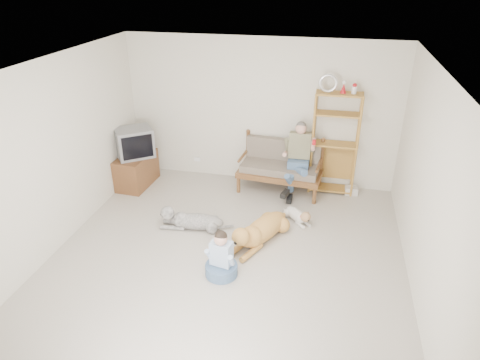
% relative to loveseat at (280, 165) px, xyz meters
% --- Properties ---
extents(floor, '(5.50, 5.50, 0.00)m').
position_rel_loveseat_xyz_m(floor, '(-0.45, -2.42, -0.49)').
color(floor, beige).
rests_on(floor, ground).
extents(ceiling, '(5.50, 5.50, 0.00)m').
position_rel_loveseat_xyz_m(ceiling, '(-0.45, -2.42, 2.21)').
color(ceiling, white).
rests_on(ceiling, ground).
extents(wall_back, '(5.00, 0.00, 5.00)m').
position_rel_loveseat_xyz_m(wall_back, '(-0.45, 0.33, 0.86)').
color(wall_back, beige).
rests_on(wall_back, ground).
extents(wall_front, '(5.00, 0.00, 5.00)m').
position_rel_loveseat_xyz_m(wall_front, '(-0.45, -5.17, 0.86)').
color(wall_front, beige).
rests_on(wall_front, ground).
extents(wall_left, '(0.00, 5.50, 5.50)m').
position_rel_loveseat_xyz_m(wall_left, '(-2.95, -2.42, 0.86)').
color(wall_left, beige).
rests_on(wall_left, ground).
extents(wall_right, '(0.00, 5.50, 5.50)m').
position_rel_loveseat_xyz_m(wall_right, '(2.05, -2.42, 0.86)').
color(wall_right, beige).
rests_on(wall_right, ground).
extents(loveseat, '(1.56, 0.83, 0.95)m').
position_rel_loveseat_xyz_m(loveseat, '(0.00, 0.00, 0.00)').
color(loveseat, brown).
rests_on(loveseat, ground).
extents(man, '(0.51, 0.73, 1.18)m').
position_rel_loveseat_xyz_m(man, '(0.31, -0.20, 0.13)').
color(man, slate).
rests_on(man, loveseat).
extents(etagere, '(0.82, 0.36, 2.16)m').
position_rel_loveseat_xyz_m(etagere, '(0.92, 0.13, 0.47)').
color(etagere, '#A77F34').
rests_on(etagere, ground).
extents(book_stack, '(0.24, 0.18, 0.14)m').
position_rel_loveseat_xyz_m(book_stack, '(1.32, 0.07, -0.41)').
color(book_stack, silver).
rests_on(book_stack, ground).
extents(tv_stand, '(0.55, 0.93, 0.60)m').
position_rel_loveseat_xyz_m(tv_stand, '(-2.68, -0.41, -0.19)').
color(tv_stand, brown).
rests_on(tv_stand, ground).
extents(crt_tv, '(0.82, 0.80, 0.53)m').
position_rel_loveseat_xyz_m(crt_tv, '(-2.65, -0.42, 0.38)').
color(crt_tv, slate).
rests_on(crt_tv, tv_stand).
extents(wall_outlet, '(0.12, 0.02, 0.08)m').
position_rel_loveseat_xyz_m(wall_outlet, '(-1.70, 0.32, -0.19)').
color(wall_outlet, white).
rests_on(wall_outlet, ground).
extents(golden_retriever, '(0.79, 1.43, 0.46)m').
position_rel_loveseat_xyz_m(golden_retriever, '(-0.07, -1.78, -0.30)').
color(golden_retriever, '#C98745').
rests_on(golden_retriever, ground).
extents(shaggy_dog, '(1.23, 0.38, 0.37)m').
position_rel_loveseat_xyz_m(shaggy_dog, '(-1.21, -1.65, -0.34)').
color(shaggy_dog, beige).
rests_on(shaggy_dog, ground).
extents(terrier, '(0.53, 0.56, 0.27)m').
position_rel_loveseat_xyz_m(terrier, '(0.46, -1.09, -0.37)').
color(terrier, silver).
rests_on(terrier, ground).
extents(child, '(0.44, 0.44, 0.70)m').
position_rel_loveseat_xyz_m(child, '(-0.44, -2.65, -0.24)').
color(child, slate).
rests_on(child, ground).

